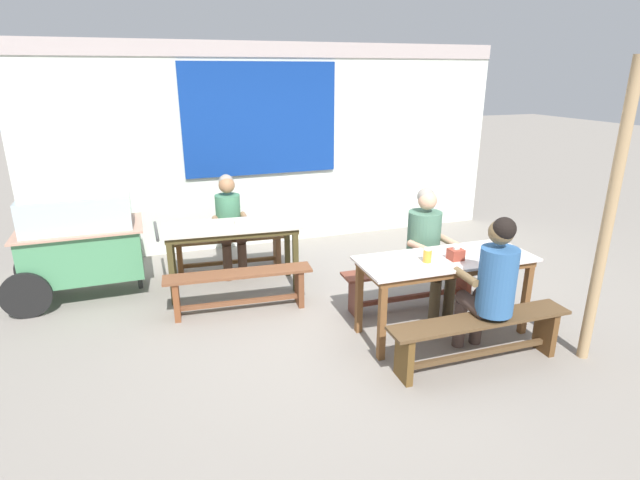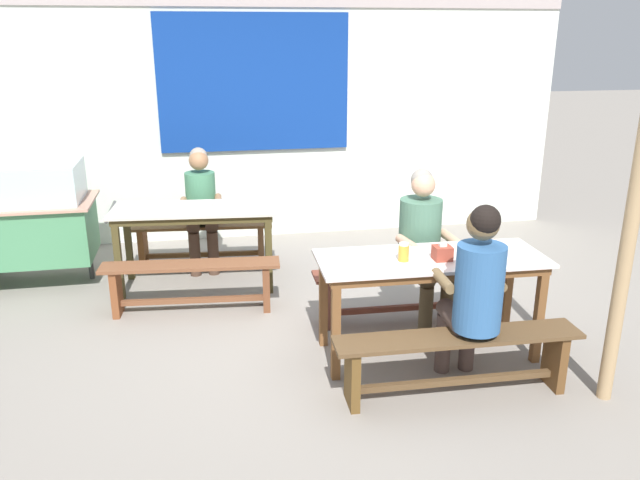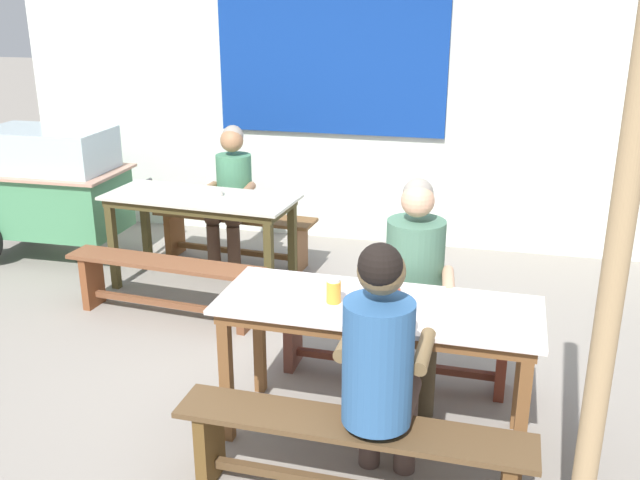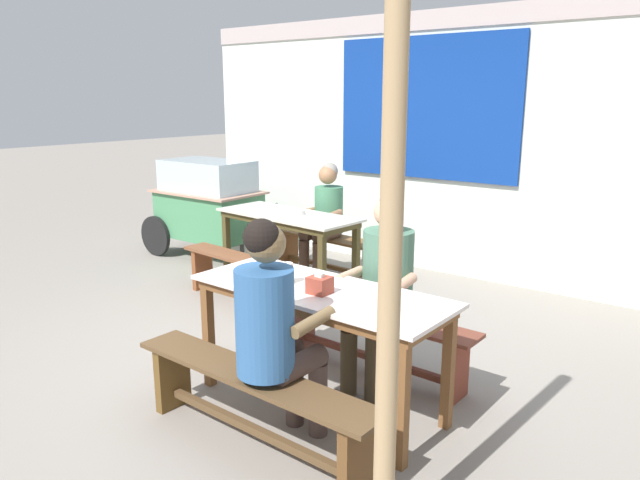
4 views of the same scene
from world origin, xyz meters
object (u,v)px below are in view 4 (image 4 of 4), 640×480
object	(u,v)px
person_near_front	(273,323)
tissue_box	(320,285)
person_right_near_table	(383,280)
bench_far_back	(328,249)
bench_far_front	(243,272)
soup_bowl	(298,212)
bench_near_back	(373,333)
person_center_facing	(325,214)
dining_table_far	(288,222)
bench_near_front	(252,397)
condiment_jar	(287,273)
wooden_support_post	(390,267)
food_cart	(207,202)
dining_table_near	(320,302)

from	to	relation	value
person_near_front	tissue_box	world-z (taller)	person_near_front
person_right_near_table	bench_far_back	bearing A→B (deg)	135.31
bench_far_back	person_near_front	distance (m)	3.34
bench_far_front	person_right_near_table	bearing A→B (deg)	-16.65
tissue_box	soup_bowl	size ratio (longest dim) A/B	0.92
bench_near_back	tissue_box	size ratio (longest dim) A/B	12.26
bench_near_back	person_center_facing	distance (m)	2.33
dining_table_far	soup_bowl	size ratio (longest dim) A/B	11.38
tissue_box	bench_near_front	bearing A→B (deg)	-97.13
bench_near_back	person_right_near_table	xyz separation A→B (m)	(0.11, -0.07, 0.43)
condiment_jar	bench_far_front	bearing A→B (deg)	143.39
person_near_front	wooden_support_post	bearing A→B (deg)	-17.15
dining_table_far	person_right_near_table	world-z (taller)	person_right_near_table
bench_far_back	bench_far_front	world-z (taller)	same
food_cart	wooden_support_post	world-z (taller)	wooden_support_post
dining_table_far	person_near_front	distance (m)	2.85
tissue_box	condiment_jar	distance (m)	0.28
wooden_support_post	bench_far_back	bearing A→B (deg)	130.20
bench_far_front	bench_near_front	xyz separation A→B (m)	(1.73, -1.68, 0.00)
person_center_facing	soup_bowl	world-z (taller)	person_center_facing
bench_near_front	soup_bowl	bearing A→B (deg)	124.24
bench_far_front	bench_near_front	bearing A→B (deg)	-44.26
person_right_near_table	bench_near_front	bearing A→B (deg)	-97.02
dining_table_near	wooden_support_post	size ratio (longest dim) A/B	0.66
bench_near_front	wooden_support_post	distance (m)	1.38
food_cart	person_center_facing	distance (m)	1.66
bench_far_front	condiment_jar	bearing A→B (deg)	-36.61
condiment_jar	wooden_support_post	distance (m)	1.47
condiment_jar	bench_near_front	bearing A→B (deg)	-69.24
dining_table_far	condiment_jar	bearing A→B (deg)	-49.57
dining_table_near	dining_table_far	bearing A→B (deg)	135.16
bench_near_front	person_right_near_table	bearing A→B (deg)	82.98
food_cart	wooden_support_post	xyz separation A→B (m)	(4.25, -2.86, 0.59)
person_right_near_table	condiment_jar	xyz separation A→B (m)	(-0.35, -0.57, 0.12)
dining_table_far	bench_near_back	world-z (taller)	dining_table_far
person_right_near_table	wooden_support_post	size ratio (longest dim) A/B	0.51
person_right_near_table	person_near_front	size ratio (longest dim) A/B	0.98
condiment_jar	person_near_front	bearing A→B (deg)	-56.74
dining_table_near	person_near_front	bearing A→B (deg)	-79.25
food_cart	condiment_jar	world-z (taller)	food_cart
bench_far_back	bench_near_front	bearing A→B (deg)	-60.46
bench_near_back	bench_near_front	distance (m)	1.20
dining_table_far	tissue_box	xyz separation A→B (m)	(1.74, -1.75, 0.14)
wooden_support_post	person_center_facing	bearing A→B (deg)	130.70
dining_table_far	condiment_jar	world-z (taller)	condiment_jar
bench_near_back	person_center_facing	bearing A→B (deg)	135.55
person_center_facing	bench_near_back	bearing A→B (deg)	-44.45
dining_table_far	wooden_support_post	distance (m)	3.68
bench_near_front	person_near_front	world-z (taller)	person_near_front
tissue_box	condiment_jar	size ratio (longest dim) A/B	0.95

